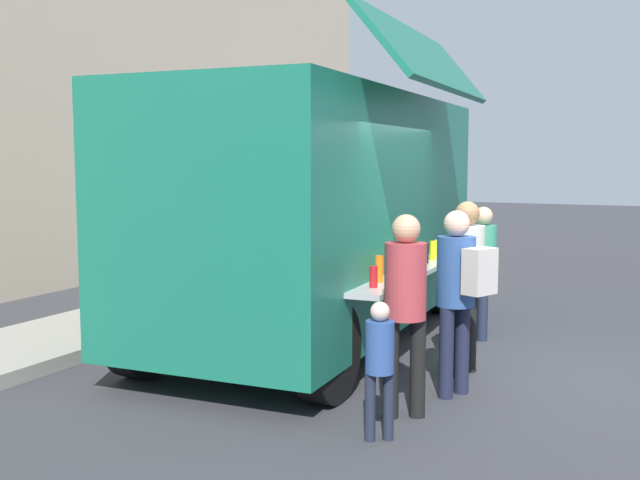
% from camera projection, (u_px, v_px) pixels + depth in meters
% --- Properties ---
extents(ground_plane, '(60.00, 60.00, 0.00)m').
position_uv_depth(ground_plane, '(504.00, 373.00, 7.61)').
color(ground_plane, '#38383D').
extents(food_truck_main, '(5.77, 3.13, 3.56)m').
position_uv_depth(food_truck_main, '(321.00, 209.00, 8.87)').
color(food_truck_main, '#186E55').
rests_on(food_truck_main, ground).
extents(trash_bin, '(0.60, 0.60, 0.97)m').
position_uv_depth(trash_bin, '(296.00, 253.00, 13.40)').
color(trash_bin, '#2B5D3A').
rests_on(trash_bin, ground).
extents(customer_front_ordering, '(0.57, 0.36, 1.75)m').
position_uv_depth(customer_front_ordering, '(465.00, 273.00, 7.45)').
color(customer_front_ordering, black).
rests_on(customer_front_ordering, ground).
extents(customer_mid_with_backpack, '(0.45, 0.56, 1.70)m').
position_uv_depth(customer_mid_with_backpack, '(459.00, 284.00, 6.74)').
color(customer_mid_with_backpack, '#1E2139').
rests_on(customer_mid_with_backpack, ground).
extents(customer_rear_waiting, '(0.35, 0.35, 1.71)m').
position_uv_depth(customer_rear_waiting, '(405.00, 297.00, 6.20)').
color(customer_rear_waiting, black).
rests_on(customer_rear_waiting, ground).
extents(customer_extra_browsing, '(0.33, 0.33, 1.60)m').
position_uv_depth(customer_extra_browsing, '(482.00, 260.00, 8.97)').
color(customer_extra_browsing, '#1D253B').
rests_on(customer_extra_browsing, ground).
extents(child_near_queue, '(0.22, 0.22, 1.09)m').
position_uv_depth(child_near_queue, '(380.00, 358.00, 5.72)').
color(child_near_queue, '#1F2436').
rests_on(child_near_queue, ground).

